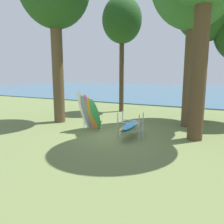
% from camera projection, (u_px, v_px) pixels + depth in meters
% --- Properties ---
extents(ground_plane, '(80.00, 80.00, 0.00)m').
position_uv_depth(ground_plane, '(115.00, 135.00, 11.41)').
color(ground_plane, olive).
extents(lake_water, '(80.00, 36.00, 0.10)m').
position_uv_depth(lake_water, '(188.00, 91.00, 36.94)').
color(lake_water, '#38607A').
rests_on(lake_water, ground).
extents(tree_far_right_back, '(3.96, 3.96, 9.65)m').
position_uv_depth(tree_far_right_back, '(207.00, 6.00, 13.80)').
color(tree_far_right_back, brown).
rests_on(tree_far_right_back, ground).
extents(tree_deep_back, '(3.07, 3.07, 8.94)m').
position_uv_depth(tree_deep_back, '(122.00, 21.00, 17.25)').
color(tree_deep_back, '#4C3823').
rests_on(tree_deep_back, ground).
extents(leaning_board_pile, '(1.36, 0.92, 2.23)m').
position_uv_depth(leaning_board_pile, '(89.00, 113.00, 12.23)').
color(leaning_board_pile, white).
rests_on(leaning_board_pile, ground).
extents(board_storage_rack, '(1.15, 2.13, 1.25)m').
position_uv_depth(board_storage_rack, '(130.00, 127.00, 11.01)').
color(board_storage_rack, '#9EA0A5').
rests_on(board_storage_rack, ground).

